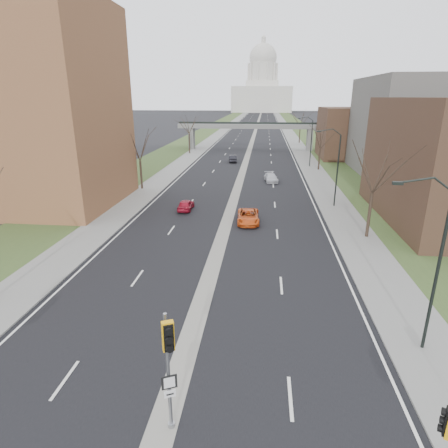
% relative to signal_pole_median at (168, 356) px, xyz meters
% --- Properties ---
extents(ground, '(700.00, 700.00, 0.00)m').
position_rel_signal_pole_median_xyz_m(ground, '(-0.47, 0.20, -3.50)').
color(ground, black).
rests_on(ground, ground).
extents(road_surface, '(20.00, 600.00, 0.01)m').
position_rel_signal_pole_median_xyz_m(road_surface, '(-0.47, 150.20, -3.50)').
color(road_surface, black).
rests_on(road_surface, ground).
extents(median_strip, '(1.20, 600.00, 0.02)m').
position_rel_signal_pole_median_xyz_m(median_strip, '(-0.47, 150.20, -3.50)').
color(median_strip, gray).
rests_on(median_strip, ground).
extents(sidewalk_right, '(4.00, 600.00, 0.12)m').
position_rel_signal_pole_median_xyz_m(sidewalk_right, '(11.53, 150.20, -3.44)').
color(sidewalk_right, gray).
rests_on(sidewalk_right, ground).
extents(sidewalk_left, '(4.00, 600.00, 0.12)m').
position_rel_signal_pole_median_xyz_m(sidewalk_left, '(-12.47, 150.20, -3.44)').
color(sidewalk_left, gray).
rests_on(sidewalk_left, ground).
extents(grass_verge_right, '(8.00, 600.00, 0.10)m').
position_rel_signal_pole_median_xyz_m(grass_verge_right, '(17.53, 150.20, -3.45)').
color(grass_verge_right, '#2F431F').
rests_on(grass_verge_right, ground).
extents(grass_verge_left, '(8.00, 600.00, 0.10)m').
position_rel_signal_pole_median_xyz_m(grass_verge_left, '(-18.47, 150.20, -3.45)').
color(grass_verge_left, '#2F431F').
rests_on(grass_verge_left, ground).
extents(apartment_building, '(25.00, 16.00, 22.00)m').
position_rel_signal_pole_median_xyz_m(apartment_building, '(-26.47, 30.20, 7.50)').
color(apartment_building, '#96613C').
rests_on(apartment_building, ground).
extents(commercial_block_mid, '(18.00, 22.00, 15.00)m').
position_rel_signal_pole_median_xyz_m(commercial_block_mid, '(27.53, 52.20, 4.00)').
color(commercial_block_mid, '#5E5C56').
rests_on(commercial_block_mid, ground).
extents(commercial_block_far, '(14.00, 14.00, 10.00)m').
position_rel_signal_pole_median_xyz_m(commercial_block_far, '(21.53, 70.20, 1.50)').
color(commercial_block_far, '#4C3323').
rests_on(commercial_block_far, ground).
extents(pedestrian_bridge, '(34.00, 3.00, 6.45)m').
position_rel_signal_pole_median_xyz_m(pedestrian_bridge, '(-0.47, 80.20, 1.34)').
color(pedestrian_bridge, slate).
rests_on(pedestrian_bridge, ground).
extents(capitol, '(48.00, 42.00, 55.75)m').
position_rel_signal_pole_median_xyz_m(capitol, '(-0.47, 320.20, 15.10)').
color(capitol, beige).
rests_on(capitol, ground).
extents(streetlight_near, '(2.61, 0.20, 8.70)m').
position_rel_signal_pole_median_xyz_m(streetlight_near, '(10.52, 6.20, 3.45)').
color(streetlight_near, black).
rests_on(streetlight_near, sidewalk_right).
extents(streetlight_mid, '(2.61, 0.20, 8.70)m').
position_rel_signal_pole_median_xyz_m(streetlight_mid, '(10.52, 32.20, 3.45)').
color(streetlight_mid, black).
rests_on(streetlight_mid, sidewalk_right).
extents(streetlight_far, '(2.61, 0.20, 8.70)m').
position_rel_signal_pole_median_xyz_m(streetlight_far, '(10.52, 58.20, 3.45)').
color(streetlight_far, black).
rests_on(streetlight_far, sidewalk_right).
extents(tree_left_b, '(6.75, 6.75, 8.81)m').
position_rel_signal_pole_median_xyz_m(tree_left_b, '(-13.47, 38.20, 2.72)').
color(tree_left_b, '#382B21').
rests_on(tree_left_b, sidewalk_left).
extents(tree_left_c, '(7.65, 7.65, 9.99)m').
position_rel_signal_pole_median_xyz_m(tree_left_c, '(-13.47, 72.20, 3.54)').
color(tree_left_c, '#382B21').
rests_on(tree_left_c, sidewalk_left).
extents(tree_right_a, '(7.20, 7.20, 9.40)m').
position_rel_signal_pole_median_xyz_m(tree_right_a, '(12.53, 22.20, 3.13)').
color(tree_right_a, '#382B21').
rests_on(tree_right_a, sidewalk_right).
extents(tree_right_b, '(6.30, 6.30, 8.22)m').
position_rel_signal_pole_median_xyz_m(tree_right_b, '(12.53, 55.20, 2.32)').
color(tree_right_b, '#382B21').
rests_on(tree_right_b, sidewalk_right).
extents(tree_right_c, '(7.65, 7.65, 9.99)m').
position_rel_signal_pole_median_xyz_m(tree_right_c, '(12.53, 95.20, 3.54)').
color(tree_right_c, '#382B21').
rests_on(tree_right_c, sidewalk_right).
extents(signal_pole_median, '(0.73, 0.84, 5.03)m').
position_rel_signal_pole_median_xyz_m(signal_pole_median, '(0.00, 0.00, 0.00)').
color(signal_pole_median, gray).
rests_on(signal_pole_median, ground).
extents(car_left_near, '(1.46, 3.61, 1.23)m').
position_rel_signal_pole_median_xyz_m(car_left_near, '(-5.45, 29.01, -2.89)').
color(car_left_near, maroon).
rests_on(car_left_near, ground).
extents(car_left_far, '(1.89, 4.19, 1.33)m').
position_rel_signal_pole_median_xyz_m(car_left_far, '(-2.98, 62.21, -2.84)').
color(car_left_far, black).
rests_on(car_left_far, ground).
extents(car_right_near, '(2.39, 4.75, 1.29)m').
position_rel_signal_pole_median_xyz_m(car_right_near, '(1.70, 25.33, -2.86)').
color(car_right_near, '#D04E16').
rests_on(car_right_near, ground).
extents(car_right_mid, '(2.30, 4.46, 1.24)m').
position_rel_signal_pole_median_xyz_m(car_right_mid, '(4.22, 44.93, -2.89)').
color(car_right_mid, silver).
rests_on(car_right_mid, ground).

